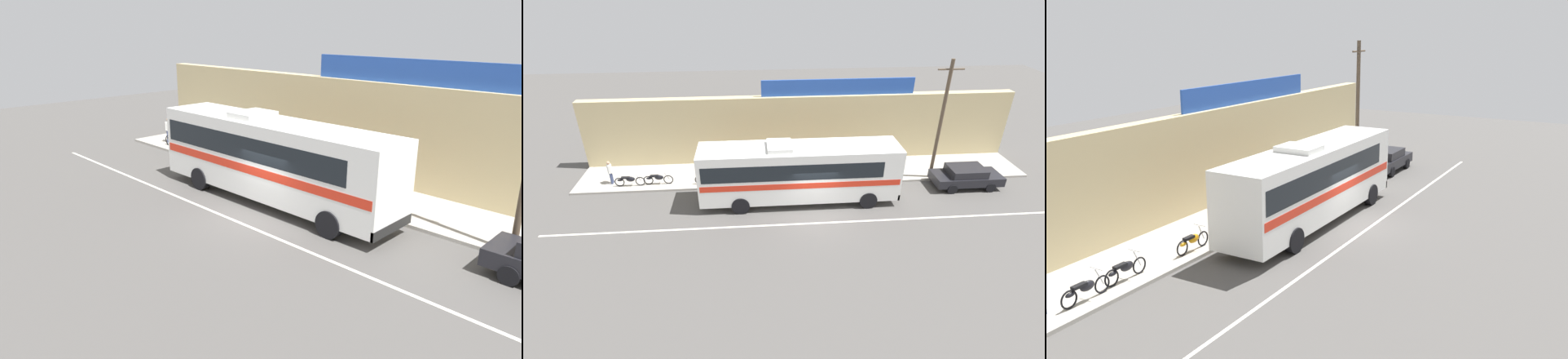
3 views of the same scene
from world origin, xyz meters
The scene contains 12 objects.
ground_plane centered at (0.00, 0.00, 0.00)m, with size 70.00×70.00×0.00m, color #4F4C49.
sidewalk_slab centered at (0.00, 5.20, 0.07)m, with size 30.00×3.60×0.14m, color #A8A399.
storefront_facade centered at (0.00, 7.35, 2.40)m, with size 30.00×0.70×4.80m, color tan.
storefront_billboard centered at (2.49, 7.35, 5.35)m, with size 10.52×0.12×1.10m, color #234CAD.
road_center_stripe centered at (0.00, -0.80, 0.00)m, with size 30.00×0.14×0.01m, color silver.
intercity_bus centered at (-0.85, 1.72, 2.07)m, with size 11.69×2.61×3.78m.
parked_car centered at (10.14, 2.57, 0.74)m, with size 4.31×1.90×1.37m.
utility_pole centered at (8.34, 3.77, 4.14)m, with size 1.60×0.22×7.74m.
motorcycle_purple centered at (-6.39, 3.95, 0.57)m, with size 1.84×0.56×0.94m.
motorcycle_green centered at (-11.43, 4.07, 0.57)m, with size 1.92×0.56×0.94m.
motorcycle_red centered at (-9.66, 4.16, 0.57)m, with size 1.89×0.56×0.94m.
pedestrian_near_shop centered at (-12.67, 4.53, 1.05)m, with size 0.30×0.48×1.57m.
Camera 2 is at (-3.31, -18.65, 12.81)m, focal length 27.13 mm.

